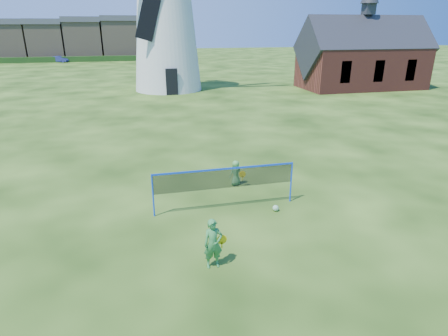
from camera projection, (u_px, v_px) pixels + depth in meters
The scene contains 10 objects.
ground at pixel (222, 213), 13.03m from camera, with size 220.00×220.00×0.00m, color black.
windmill at pixel (165, 16), 36.39m from camera, with size 16.40×6.75×21.23m.
chapel at pixel (363, 58), 39.05m from camera, with size 13.05×6.33×11.03m.
badminton_net at pixel (225, 179), 13.01m from camera, with size 5.05×0.05×1.55m.
player_girl at pixel (213, 244), 9.91m from camera, with size 0.69×0.37×1.41m.
player_boy at pixel (236, 173), 15.22m from camera, with size 0.65×0.47×1.05m.
play_ball at pixel (276, 208), 13.18m from camera, with size 0.22×0.22×0.22m, color green.
terraced_houses at pixel (27, 39), 72.32m from camera, with size 59.81×8.40×8.28m.
hedge at pixel (22, 60), 68.08m from camera, with size 62.00×0.80×1.00m, color #193814.
car_right at pixel (59, 59), 69.43m from camera, with size 1.18×3.37×1.11m, color navy.
Camera 1 is at (-2.64, -11.33, 6.09)m, focal length 29.92 mm.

